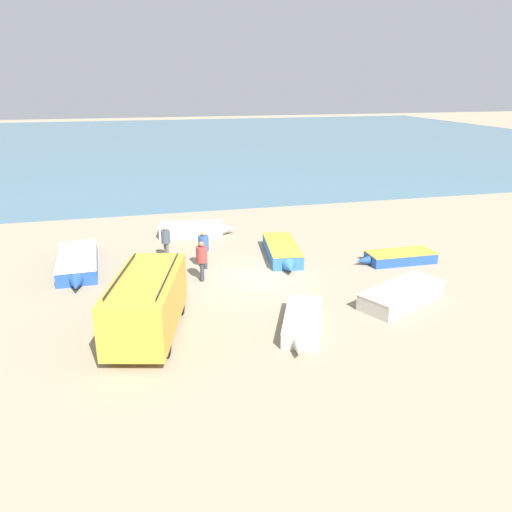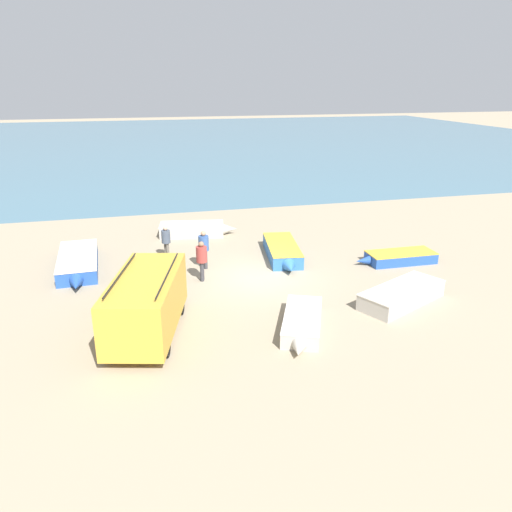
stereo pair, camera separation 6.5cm
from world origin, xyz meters
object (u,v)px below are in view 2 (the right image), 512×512
at_px(fishing_rowboat_2, 283,251).
at_px(fishing_rowboat_3, 78,263).
at_px(fishing_rowboat_0, 195,229).
at_px(fishing_rowboat_4, 302,323).
at_px(fisherman_1, 204,246).
at_px(parked_van, 147,302).
at_px(fisherman_2, 166,239).
at_px(fishing_rowboat_1, 404,294).
at_px(fisherman_0, 202,257).
at_px(fishing_rowboat_5, 398,257).

relative_size(fishing_rowboat_2, fishing_rowboat_3, 0.87).
distance_m(fishing_rowboat_0, fishing_rowboat_4, 12.06).
height_order(fishing_rowboat_0, fishing_rowboat_2, fishing_rowboat_0).
height_order(fishing_rowboat_3, fisherman_1, fisherman_1).
bearing_deg(fishing_rowboat_4, fishing_rowboat_3, -112.74).
bearing_deg(fishing_rowboat_4, fishing_rowboat_0, -147.50).
height_order(parked_van, fisherman_2, parked_van).
xyz_separation_m(parked_van, fishing_rowboat_1, (9.61, 0.16, -0.81)).
bearing_deg(parked_van, fishing_rowboat_4, -87.82).
bearing_deg(parked_van, fisherman_1, -11.29).
bearing_deg(fishing_rowboat_1, fisherman_1, 115.33).
relative_size(fishing_rowboat_3, fisherman_2, 3.48).
xyz_separation_m(fishing_rowboat_2, fisherman_1, (-3.83, -0.45, 0.72)).
height_order(fishing_rowboat_0, fishing_rowboat_1, fishing_rowboat_0).
bearing_deg(fisherman_0, fishing_rowboat_3, -13.75).
relative_size(fishing_rowboat_2, fishing_rowboat_4, 1.26).
height_order(fishing_rowboat_0, fishing_rowboat_3, fishing_rowboat_0).
distance_m(parked_van, fishing_rowboat_5, 12.35).
xyz_separation_m(fishing_rowboat_3, fisherman_0, (5.21, -2.62, 0.71)).
height_order(fisherman_0, fisherman_2, fisherman_0).
bearing_deg(fishing_rowboat_2, fishing_rowboat_4, -3.63).
height_order(fishing_rowboat_2, fishing_rowboat_5, fishing_rowboat_2).
xyz_separation_m(fishing_rowboat_1, fishing_rowboat_4, (-4.56, -1.27, -0.05)).
bearing_deg(fishing_rowboat_0, parked_van, -96.11).
bearing_deg(fisherman_2, fishing_rowboat_2, -45.59).
xyz_separation_m(fishing_rowboat_4, fisherman_1, (-2.33, 6.71, 0.77)).
bearing_deg(fisherman_1, parked_van, -155.02).
distance_m(fishing_rowboat_2, fisherman_0, 4.58).
relative_size(fishing_rowboat_0, fishing_rowboat_2, 0.89).
relative_size(parked_van, fishing_rowboat_3, 0.94).
bearing_deg(fishing_rowboat_3, parked_van, 19.51).
relative_size(fishing_rowboat_1, fisherman_2, 2.84).
distance_m(fishing_rowboat_4, fisherman_1, 7.15).
distance_m(fishing_rowboat_4, fisherman_2, 9.35).
relative_size(fishing_rowboat_1, fishing_rowboat_3, 0.81).
bearing_deg(fishing_rowboat_5, fishing_rowboat_0, -36.94).
distance_m(fishing_rowboat_5, fisherman_0, 9.21).
relative_size(fishing_rowboat_0, fishing_rowboat_5, 1.12).
bearing_deg(fisherman_0, fishing_rowboat_5, -167.17).
bearing_deg(fisherman_2, fishing_rowboat_1, -72.29).
relative_size(fishing_rowboat_1, fishing_rowboat_2, 0.94).
bearing_deg(fishing_rowboat_2, fisherman_0, -57.41).
bearing_deg(fishing_rowboat_2, fisherman_1, -75.05).
height_order(parked_van, fisherman_0, parked_van).
bearing_deg(fishing_rowboat_2, fishing_rowboat_5, 77.62).
bearing_deg(fishing_rowboat_0, fishing_rowboat_5, -28.14).
distance_m(fishing_rowboat_1, fishing_rowboat_2, 6.64).
xyz_separation_m(fishing_rowboat_0, fishing_rowboat_2, (3.58, -4.72, -0.00)).
relative_size(fishing_rowboat_2, fisherman_0, 2.77).
xyz_separation_m(fishing_rowboat_0, fishing_rowboat_1, (6.64, -10.61, -0.01)).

